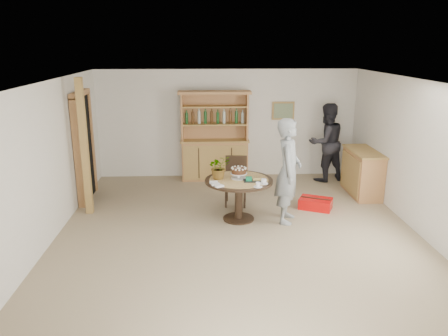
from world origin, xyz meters
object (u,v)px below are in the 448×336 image
dining_chair (236,177)px  adult_person (326,142)px  hutch (215,150)px  sideboard (362,172)px  red_suitcase (316,203)px  teen_boy (288,171)px  dining_table (239,187)px

dining_chair → adult_person: size_ratio=0.53×
hutch → sideboard: hutch is taller
hutch → red_suitcase: size_ratio=2.86×
teen_boy → red_suitcase: 1.20m
red_suitcase → hutch: bearing=157.5°
adult_person → red_suitcase: adult_person is taller
dining_chair → adult_person: (2.16, 1.42, 0.36)m
sideboard → adult_person: 1.20m
sideboard → dining_table: 2.96m
teen_boy → adult_person: (1.32, 2.35, -0.03)m
dining_table → teen_boy: bearing=-6.7°
red_suitcase → sideboard: bearing=58.9°
dining_chair → red_suitcase: 1.61m
hutch → dining_chair: (0.37, -1.66, -0.15)m
sideboard → adult_person: adult_person is taller
dining_table → dining_chair: bearing=89.4°
sideboard → dining_chair: bearing=-171.0°
teen_boy → adult_person: 2.70m
hutch → teen_boy: size_ratio=1.10×
sideboard → adult_person: (-0.52, 1.00, 0.42)m
red_suitcase → adult_person: bearing=94.8°
dining_table → red_suitcase: bearing=16.9°
sideboard → red_suitcase: bearing=-145.8°
dining_chair → adult_person: bearing=39.9°
dining_table → red_suitcase: dining_table is taller
hutch → teen_boy: bearing=-65.0°
hutch → dining_table: bearing=-81.9°
dining_table → dining_chair: (0.01, 0.83, -0.07)m
sideboard → teen_boy: 2.32m
hutch → sideboard: size_ratio=1.62×
dining_table → teen_boy: teen_boy is taller
hutch → sideboard: 3.29m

